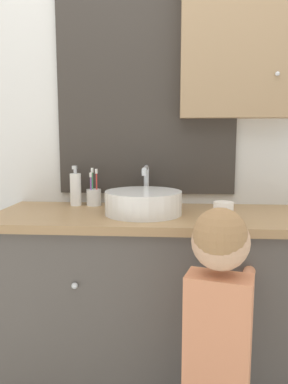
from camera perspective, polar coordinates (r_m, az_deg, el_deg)
wall_back at (r=1.86m, az=3.82°, el=12.18°), size 3.20×0.18×2.50m
vanity_counter at (r=1.74m, az=2.80°, el=-16.77°), size 1.46×0.52×0.83m
sink_basin at (r=1.60m, az=-0.03°, el=-1.49°), size 0.33×0.38×0.20m
toothbrush_holder at (r=1.81m, az=-7.65°, el=-0.63°), size 0.07×0.07×0.18m
soap_dispenser at (r=1.82m, az=-10.38°, el=0.47°), size 0.05×0.05×0.19m
child_figure at (r=1.26m, az=11.32°, el=-18.71°), size 0.30×0.43×0.95m
drinking_cup at (r=1.44m, az=11.98°, el=-3.14°), size 0.08×0.08×0.08m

